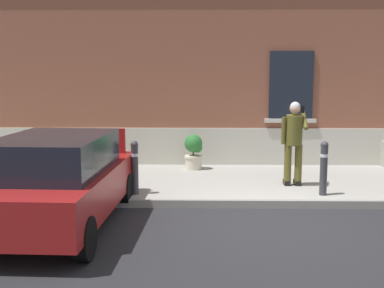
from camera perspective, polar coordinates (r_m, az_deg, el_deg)
ground_plane at (r=8.21m, az=8.56°, el=-9.20°), size 80.00×80.00×0.00m
sidewalk at (r=10.89m, az=6.68°, el=-4.50°), size 24.00×3.60×0.15m
curb_edge at (r=9.09m, az=7.81°, el=-7.01°), size 24.00×0.12×0.15m
building_facade at (r=13.18m, az=5.92°, el=13.63°), size 24.00×1.52×7.50m
hatchback_car_red at (r=7.99m, az=-15.51°, el=-4.04°), size 1.91×4.12×1.50m
bollard_near_person at (r=9.58m, az=15.26°, el=-2.54°), size 0.15×0.15×1.04m
bollard_far_left at (r=9.38m, az=-6.76°, el=-2.53°), size 0.15×0.15×1.04m
person_on_phone at (r=10.20m, az=11.90°, el=0.69°), size 0.51×0.46×1.75m
planter_olive at (r=12.65m, az=-18.09°, el=-0.66°), size 0.44×0.44×0.86m
planter_terracotta at (r=11.98m, az=-9.34°, el=-0.83°), size 0.44×0.44×0.86m
planter_cream at (r=11.86m, az=0.20°, el=-0.82°), size 0.44×0.44×0.86m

